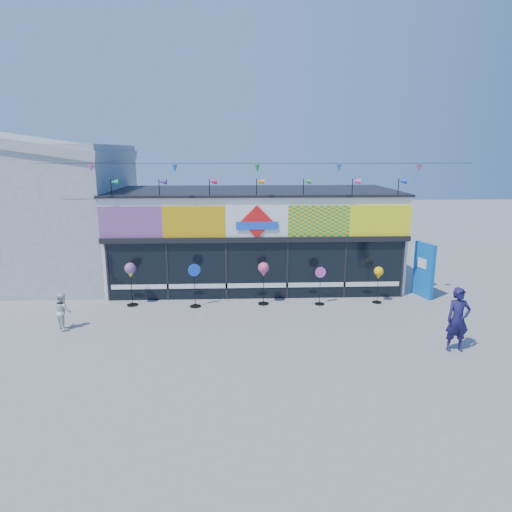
{
  "coord_description": "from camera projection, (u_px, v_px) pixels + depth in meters",
  "views": [
    {
      "loc": [
        -0.76,
        -13.9,
        5.75
      ],
      "look_at": [
        -0.09,
        2.0,
        2.07
      ],
      "focal_mm": 32.0,
      "sensor_mm": 36.0,
      "label": 1
    }
  ],
  "objects": [
    {
      "name": "spinner_1",
      "position": [
        195.0,
        284.0,
        17.03
      ],
      "size": [
        0.45,
        0.42,
        1.66
      ],
      "color": "black",
      "rests_on": "ground"
    },
    {
      "name": "spinner_0",
      "position": [
        130.0,
        271.0,
        17.08
      ],
      "size": [
        0.42,
        0.42,
        1.67
      ],
      "color": "black",
      "rests_on": "ground"
    },
    {
      "name": "adult_man",
      "position": [
        458.0,
        320.0,
        13.25
      ],
      "size": [
        0.7,
        0.46,
        1.91
      ],
      "primitive_type": "imported",
      "rotation": [
        0.0,
        0.0,
        0.01
      ],
      "color": "#191541",
      "rests_on": "ground"
    },
    {
      "name": "ground",
      "position": [
        261.0,
        331.0,
        14.86
      ],
      "size": [
        80.0,
        80.0,
        0.0
      ],
      "primitive_type": "plane",
      "color": "slate",
      "rests_on": "ground"
    },
    {
      "name": "neighbour_building",
      "position": [
        32.0,
        209.0,
        20.54
      ],
      "size": [
        8.18,
        7.2,
        6.87
      ],
      "color": "#ACAFB1",
      "rests_on": "ground"
    },
    {
      "name": "spinner_3",
      "position": [
        320.0,
        285.0,
        17.31
      ],
      "size": [
        0.41,
        0.38,
        1.47
      ],
      "color": "black",
      "rests_on": "ground"
    },
    {
      "name": "kite_shop",
      "position": [
        254.0,
        236.0,
        20.18
      ],
      "size": [
        16.0,
        5.7,
        5.31
      ],
      "color": "white",
      "rests_on": "ground"
    },
    {
      "name": "spinner_2",
      "position": [
        264.0,
        271.0,
        17.22
      ],
      "size": [
        0.42,
        0.42,
        1.65
      ],
      "color": "black",
      "rests_on": "ground"
    },
    {
      "name": "spinner_4",
      "position": [
        379.0,
        274.0,
        17.42
      ],
      "size": [
        0.36,
        0.36,
        1.44
      ],
      "color": "black",
      "rests_on": "ground"
    },
    {
      "name": "blue_sign",
      "position": [
        424.0,
        270.0,
        18.21
      ],
      "size": [
        0.47,
        1.1,
        2.2
      ],
      "rotation": [
        0.0,
        0.0,
        0.29
      ],
      "color": "#0C61B7",
      "rests_on": "ground"
    },
    {
      "name": "child",
      "position": [
        63.0,
        311.0,
        14.95
      ],
      "size": [
        0.64,
        0.69,
        1.24
      ],
      "primitive_type": "imported",
      "rotation": [
        0.0,
        0.0,
        2.24
      ],
      "color": "silver",
      "rests_on": "ground"
    }
  ]
}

